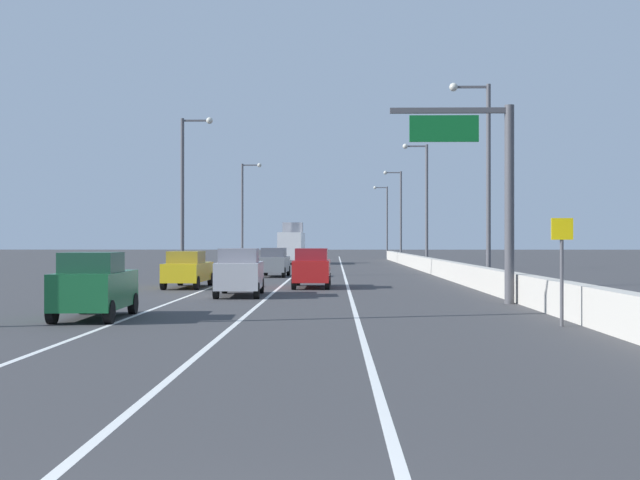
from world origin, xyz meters
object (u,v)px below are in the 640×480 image
object	(u,v)px
car_gray_0	(274,262)
car_silver_2	(240,272)
overhead_sign_gantry	(490,179)
speed_advisory_sign	(562,263)
lamp_post_left_mid	(186,186)
car_green_1	(95,286)
lamp_post_right_fifth	(385,217)
lamp_post_left_far	(245,206)
lamp_post_right_third	(424,198)
lamp_post_left_near	(0,108)
lamp_post_right_fourth	(399,210)
car_red_4	(312,268)
box_truck	(292,245)
lamp_post_right_second	(484,170)
car_yellow_3	(188,269)

from	to	relation	value
car_gray_0	car_silver_2	distance (m)	18.85
overhead_sign_gantry	speed_advisory_sign	bearing A→B (deg)	-86.81
lamp_post_left_mid	car_green_1	size ratio (longest dim) A/B	2.58
speed_advisory_sign	lamp_post_right_fifth	xyz separation A→B (m)	(1.23, 95.50, 4.28)
lamp_post_left_far	car_gray_0	bearing A→B (deg)	-79.76
lamp_post_right_third	car_gray_0	distance (m)	18.62
lamp_post_left_near	car_green_1	bearing A→B (deg)	50.35
lamp_post_left_near	car_green_1	xyz separation A→B (m)	(1.92, 2.31, -5.03)
lamp_post_right_fourth	car_gray_0	world-z (taller)	lamp_post_right_fourth
lamp_post_right_fourth	lamp_post_left_far	world-z (taller)	same
speed_advisory_sign	car_red_4	distance (m)	19.73
lamp_post_left_far	car_gray_0	size ratio (longest dim) A/B	2.48
overhead_sign_gantry	lamp_post_left_far	xyz separation A→B (m)	(-15.28, 52.80, 1.31)
car_gray_0	box_truck	size ratio (longest dim) A/B	0.51
car_red_4	overhead_sign_gantry	bearing A→B (deg)	-55.84
lamp_post_right_fifth	box_truck	size ratio (longest dim) A/B	1.27
car_red_4	lamp_post_right_fifth	bearing A→B (deg)	83.59
lamp_post_right_second	lamp_post_right_fifth	xyz separation A→B (m)	(-0.19, 76.44, 0.00)
lamp_post_left_far	overhead_sign_gantry	bearing A→B (deg)	-73.86
overhead_sign_gantry	speed_advisory_sign	world-z (taller)	overhead_sign_gantry
lamp_post_left_mid	lamp_post_left_near	bearing A→B (deg)	-88.85
lamp_post_right_second	lamp_post_right_fifth	world-z (taller)	same
lamp_post_left_far	lamp_post_right_fourth	bearing A→B (deg)	28.83
lamp_post_right_second	car_yellow_3	xyz separation A→B (m)	(-15.18, -0.96, -5.11)
overhead_sign_gantry	lamp_post_right_fifth	distance (m)	87.60
overhead_sign_gantry	car_yellow_3	world-z (taller)	overhead_sign_gantry
lamp_post_left_near	car_red_4	world-z (taller)	lamp_post_left_near
speed_advisory_sign	car_red_4	bearing A→B (deg)	112.19
lamp_post_right_fourth	lamp_post_left_far	distance (m)	19.26
car_gray_0	car_yellow_3	distance (m)	13.17
car_silver_2	car_red_4	xyz separation A→B (m)	(2.93, 6.28, -0.02)
speed_advisory_sign	lamp_post_left_far	world-z (taller)	lamp_post_left_far
lamp_post_right_fifth	car_red_4	world-z (taller)	lamp_post_right_fifth
lamp_post_right_third	speed_advisory_sign	bearing A→B (deg)	-91.53
lamp_post_right_fifth	overhead_sign_gantry	bearing A→B (deg)	-91.09
car_green_1	car_yellow_3	size ratio (longest dim) A/B	0.86
car_red_4	lamp_post_left_near	bearing A→B (deg)	-113.35
lamp_post_right_fifth	lamp_post_left_mid	xyz separation A→B (m)	(-17.35, -65.34, 0.00)
lamp_post_right_fourth	car_yellow_3	size ratio (longest dim) A/B	2.21
speed_advisory_sign	lamp_post_left_mid	world-z (taller)	lamp_post_left_mid
box_truck	lamp_post_right_third	bearing A→B (deg)	-54.62
lamp_post_right_third	car_gray_0	size ratio (longest dim) A/B	2.48
overhead_sign_gantry	lamp_post_left_near	bearing A→B (deg)	-151.01
overhead_sign_gantry	lamp_post_right_fourth	size ratio (longest dim) A/B	0.71
lamp_post_left_far	car_silver_2	size ratio (longest dim) A/B	2.37
lamp_post_left_far	car_yellow_3	bearing A→B (deg)	-87.37
overhead_sign_gantry	car_yellow_3	distance (m)	17.19
car_green_1	box_truck	xyz separation A→B (m)	(2.78, 59.53, 1.00)
lamp_post_right_fifth	lamp_post_right_second	bearing A→B (deg)	-89.86
lamp_post_left_far	car_gray_0	world-z (taller)	lamp_post_left_far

